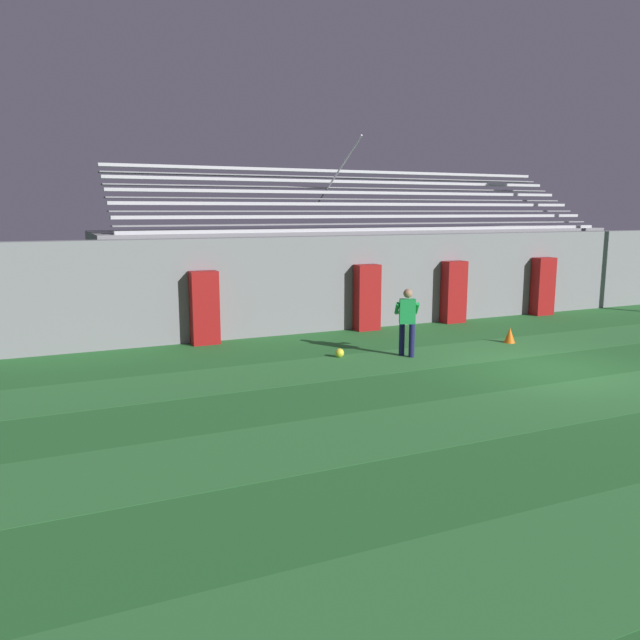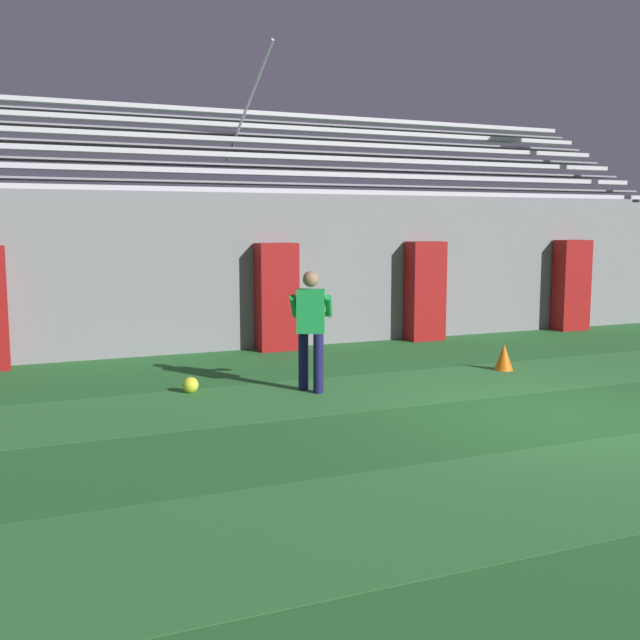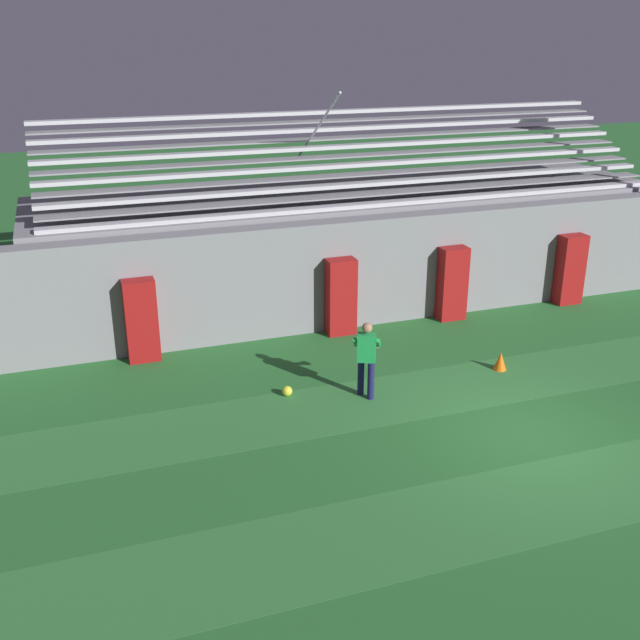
{
  "view_description": "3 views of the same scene",
  "coord_description": "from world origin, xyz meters",
  "px_view_note": "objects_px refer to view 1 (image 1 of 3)",
  "views": [
    {
      "loc": [
        -10.37,
        -10.28,
        3.54
      ],
      "look_at": [
        -3.95,
        4.05,
        0.78
      ],
      "focal_mm": 35.0,
      "sensor_mm": 36.0,
      "label": 1
    },
    {
      "loc": [
        -6.17,
        -6.88,
        2.29
      ],
      "look_at": [
        -1.96,
        3.0,
        0.92
      ],
      "focal_mm": 42.0,
      "sensor_mm": 36.0,
      "label": 2
    },
    {
      "loc": [
        -7.88,
        -10.5,
        7.29
      ],
      "look_at": [
        -3.18,
        2.92,
        1.69
      ],
      "focal_mm": 42.0,
      "sensor_mm": 36.0,
      "label": 3
    }
  ],
  "objects_px": {
    "padding_pillar_far_left": "(204,308)",
    "goalkeeper": "(407,318)",
    "padding_pillar_far_right": "(543,286)",
    "soccer_ball": "(340,353)",
    "traffic_cone": "(510,335)",
    "padding_pillar_gate_right": "(454,292)",
    "padding_pillar_gate_left": "(367,298)"
  },
  "relations": [
    {
      "from": "padding_pillar_gate_left",
      "to": "padding_pillar_far_right",
      "type": "xyz_separation_m",
      "value": [
        6.83,
        0.0,
        0.0
      ]
    },
    {
      "from": "padding_pillar_gate_right",
      "to": "padding_pillar_far_left",
      "type": "height_order",
      "value": "same"
    },
    {
      "from": "padding_pillar_far_left",
      "to": "traffic_cone",
      "type": "distance_m",
      "value": 8.26
    },
    {
      "from": "padding_pillar_gate_right",
      "to": "traffic_cone",
      "type": "xyz_separation_m",
      "value": [
        -0.48,
        -3.23,
        -0.77
      ]
    },
    {
      "from": "padding_pillar_far_left",
      "to": "traffic_cone",
      "type": "height_order",
      "value": "padding_pillar_far_left"
    },
    {
      "from": "goalkeeper",
      "to": "soccer_ball",
      "type": "xyz_separation_m",
      "value": [
        -1.56,
        0.55,
        -0.84
      ]
    },
    {
      "from": "soccer_ball",
      "to": "traffic_cone",
      "type": "xyz_separation_m",
      "value": [
        4.95,
        -0.36,
        0.1
      ]
    },
    {
      "from": "padding_pillar_gate_left",
      "to": "goalkeeper",
      "type": "xyz_separation_m",
      "value": [
        -0.73,
        -3.42,
        -0.03
      ]
    },
    {
      "from": "padding_pillar_far_left",
      "to": "traffic_cone",
      "type": "xyz_separation_m",
      "value": [
        7.57,
        -3.23,
        -0.77
      ]
    },
    {
      "from": "padding_pillar_far_left",
      "to": "goalkeeper",
      "type": "height_order",
      "value": "padding_pillar_far_left"
    },
    {
      "from": "padding_pillar_far_left",
      "to": "goalkeeper",
      "type": "distance_m",
      "value": 5.4
    },
    {
      "from": "soccer_ball",
      "to": "traffic_cone",
      "type": "relative_size",
      "value": 0.52
    },
    {
      "from": "padding_pillar_gate_right",
      "to": "traffic_cone",
      "type": "relative_size",
      "value": 4.67
    },
    {
      "from": "padding_pillar_gate_left",
      "to": "padding_pillar_far_right",
      "type": "bearing_deg",
      "value": 0.0
    },
    {
      "from": "padding_pillar_far_right",
      "to": "padding_pillar_far_left",
      "type": "bearing_deg",
      "value": 180.0
    },
    {
      "from": "goalkeeper",
      "to": "traffic_cone",
      "type": "xyz_separation_m",
      "value": [
        3.39,
        0.2,
        -0.74
      ]
    },
    {
      "from": "padding_pillar_gate_left",
      "to": "padding_pillar_gate_right",
      "type": "distance_m",
      "value": 3.14
    },
    {
      "from": "padding_pillar_gate_right",
      "to": "soccer_ball",
      "type": "xyz_separation_m",
      "value": [
        -5.43,
        -2.87,
        -0.87
      ]
    },
    {
      "from": "padding_pillar_gate_left",
      "to": "traffic_cone",
      "type": "distance_m",
      "value": 4.25
    },
    {
      "from": "padding_pillar_far_left",
      "to": "soccer_ball",
      "type": "xyz_separation_m",
      "value": [
        2.62,
        -2.87,
        -0.87
      ]
    },
    {
      "from": "padding_pillar_far_right",
      "to": "traffic_cone",
      "type": "height_order",
      "value": "padding_pillar_far_right"
    },
    {
      "from": "padding_pillar_far_left",
      "to": "soccer_ball",
      "type": "bearing_deg",
      "value": -47.69
    },
    {
      "from": "goalkeeper",
      "to": "padding_pillar_gate_left",
      "type": "bearing_deg",
      "value": 77.92
    },
    {
      "from": "padding_pillar_far_right",
      "to": "soccer_ball",
      "type": "relative_size",
      "value": 8.92
    },
    {
      "from": "padding_pillar_gate_right",
      "to": "goalkeeper",
      "type": "xyz_separation_m",
      "value": [
        -3.87,
        -3.42,
        -0.03
      ]
    },
    {
      "from": "goalkeeper",
      "to": "soccer_ball",
      "type": "distance_m",
      "value": 1.86
    },
    {
      "from": "goalkeeper",
      "to": "padding_pillar_far_right",
      "type": "bearing_deg",
      "value": 24.37
    },
    {
      "from": "padding_pillar_far_left",
      "to": "goalkeeper",
      "type": "bearing_deg",
      "value": -39.35
    },
    {
      "from": "padding_pillar_gate_right",
      "to": "padding_pillar_far_right",
      "type": "bearing_deg",
      "value": 0.0
    },
    {
      "from": "padding_pillar_far_right",
      "to": "soccer_ball",
      "type": "bearing_deg",
      "value": -162.52
    },
    {
      "from": "padding_pillar_gate_right",
      "to": "padding_pillar_far_left",
      "type": "relative_size",
      "value": 1.0
    },
    {
      "from": "padding_pillar_gate_left",
      "to": "padding_pillar_far_left",
      "type": "relative_size",
      "value": 1.0
    }
  ]
}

